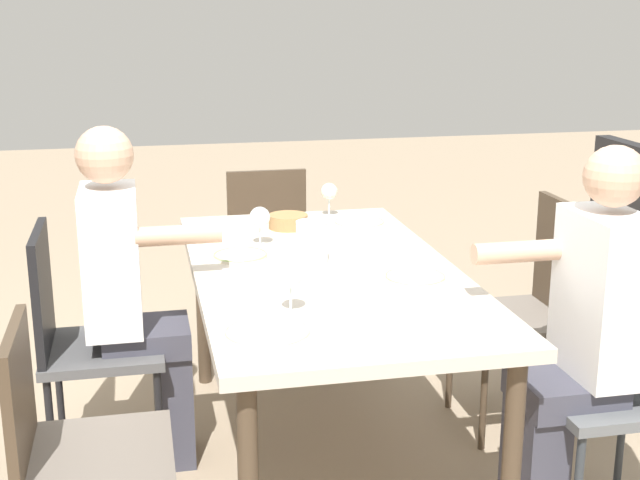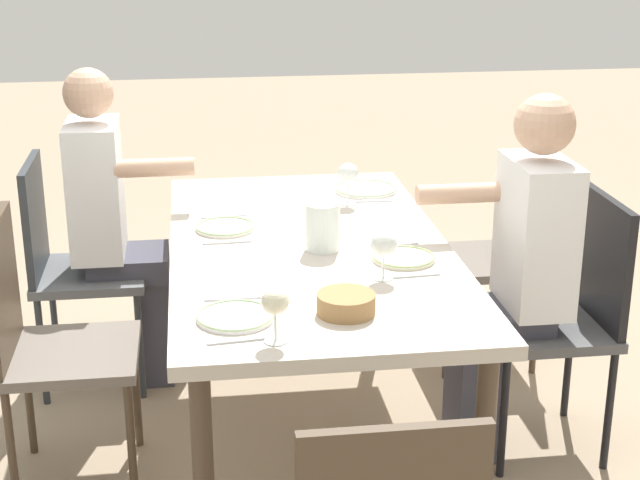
# 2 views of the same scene
# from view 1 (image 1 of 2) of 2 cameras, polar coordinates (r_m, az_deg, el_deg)

# --- Properties ---
(ground_plane) EXTENTS (16.00, 16.00, 0.00)m
(ground_plane) POSITION_cam_1_polar(r_m,az_deg,el_deg) (3.51, 0.31, -14.12)
(ground_plane) COLOR gray
(dining_table) EXTENTS (1.79, 0.96, 0.78)m
(dining_table) POSITION_cam_1_polar(r_m,az_deg,el_deg) (3.22, 0.32, -3.05)
(dining_table) COLOR beige
(dining_table) RESTS_ON ground
(chair_west_north) EXTENTS (0.44, 0.44, 0.86)m
(chair_west_north) POSITION_cam_1_polar(r_m,az_deg,el_deg) (2.67, -16.23, -12.58)
(chair_west_north) COLOR #6A6158
(chair_west_north) RESTS_ON ground
(chair_west_south) EXTENTS (0.44, 0.44, 0.95)m
(chair_west_south) POSITION_cam_1_polar(r_m,az_deg,el_deg) (3.06, 19.86, -8.23)
(chair_west_south) COLOR #5B5E61
(chair_west_south) RESTS_ON ground
(chair_mid_north) EXTENTS (0.44, 0.44, 0.94)m
(chair_mid_north) POSITION_cam_1_polar(r_m,az_deg,el_deg) (3.34, -15.57, -5.91)
(chair_mid_north) COLOR #4F4F50
(chair_mid_north) RESTS_ON ground
(chair_mid_south) EXTENTS (0.44, 0.44, 0.95)m
(chair_mid_south) POSITION_cam_1_polar(r_m,az_deg,el_deg) (3.67, 13.80, -3.81)
(chair_mid_south) COLOR #6A6158
(chair_mid_south) RESTS_ON ground
(chair_head_east) EXTENTS (0.44, 0.44, 0.88)m
(chair_head_east) POSITION_cam_1_polar(r_m,az_deg,el_deg) (4.50, -3.25, -0.14)
(chair_head_east) COLOR #6A6158
(chair_head_east) RESTS_ON ground
(diner_woman_green) EXTENTS (0.35, 0.49, 1.31)m
(diner_woman_green) POSITION_cam_1_polar(r_m,az_deg,el_deg) (2.92, 16.85, -6.00)
(diner_woman_green) COLOR #3F3F4C
(diner_woman_green) RESTS_ON ground
(diner_man_white) EXTENTS (0.35, 0.49, 1.31)m
(diner_man_white) POSITION_cam_1_polar(r_m,az_deg,el_deg) (3.27, -12.34, -3.24)
(diner_man_white) COLOR #3F3F4C
(diner_man_white) RESTS_ON ground
(plate_0) EXTENTS (0.25, 0.25, 0.02)m
(plate_0) POSITION_cam_1_polar(r_m,az_deg,el_deg) (2.57, -3.47, -6.08)
(plate_0) COLOR white
(plate_0) RESTS_ON dining_table
(wine_glass_0) EXTENTS (0.08, 0.08, 0.17)m
(wine_glass_0) POSITION_cam_1_polar(r_m,az_deg,el_deg) (2.70, -1.95, -2.42)
(wine_glass_0) COLOR white
(wine_glass_0) RESTS_ON dining_table
(fork_0) EXTENTS (0.02, 0.17, 0.01)m
(fork_0) POSITION_cam_1_polar(r_m,az_deg,el_deg) (2.43, -2.93, -7.47)
(fork_0) COLOR silver
(fork_0) RESTS_ON dining_table
(spoon_0) EXTENTS (0.02, 0.17, 0.01)m
(spoon_0) POSITION_cam_1_polar(r_m,az_deg,el_deg) (2.71, -3.95, -5.06)
(spoon_0) COLOR silver
(spoon_0) RESTS_ON dining_table
(plate_1) EXTENTS (0.21, 0.21, 0.02)m
(plate_1) POSITION_cam_1_polar(r_m,az_deg,el_deg) (3.08, 6.27, -2.44)
(plate_1) COLOR white
(plate_1) RESTS_ON dining_table
(fork_1) EXTENTS (0.03, 0.17, 0.01)m
(fork_1) POSITION_cam_1_polar(r_m,az_deg,el_deg) (2.95, 7.17, -3.41)
(fork_1) COLOR silver
(fork_1) RESTS_ON dining_table
(spoon_1) EXTENTS (0.02, 0.17, 0.01)m
(spoon_1) POSITION_cam_1_polar(r_m,az_deg,el_deg) (3.22, 5.44, -1.74)
(spoon_1) COLOR silver
(spoon_1) RESTS_ON dining_table
(plate_2) EXTENTS (0.21, 0.21, 0.02)m
(plate_2) POSITION_cam_1_polar(r_m,az_deg,el_deg) (3.34, -5.27, -1.01)
(plate_2) COLOR silver
(plate_2) RESTS_ON dining_table
(wine_glass_2) EXTENTS (0.08, 0.08, 0.16)m
(wine_glass_2) POSITION_cam_1_polar(r_m,az_deg,el_deg) (3.47, -3.98, 1.45)
(wine_glass_2) COLOR white
(wine_glass_2) RESTS_ON dining_table
(fork_2) EXTENTS (0.03, 0.17, 0.01)m
(fork_2) POSITION_cam_1_polar(r_m,az_deg,el_deg) (3.20, -4.94, -1.85)
(fork_2) COLOR silver
(fork_2) RESTS_ON dining_table
(spoon_2) EXTENTS (0.03, 0.17, 0.01)m
(spoon_2) POSITION_cam_1_polar(r_m,az_deg,el_deg) (3.48, -5.56, -0.43)
(spoon_2) COLOR silver
(spoon_2) RESTS_ON dining_table
(plate_3) EXTENTS (0.22, 0.22, 0.02)m
(plate_3) POSITION_cam_1_polar(r_m,az_deg,el_deg) (3.83, 2.60, 1.17)
(plate_3) COLOR white
(plate_3) RESTS_ON dining_table
(wine_glass_3) EXTENTS (0.08, 0.08, 0.16)m
(wine_glass_3) POSITION_cam_1_polar(r_m,az_deg,el_deg) (3.94, 0.61, 3.15)
(wine_glass_3) COLOR white
(wine_glass_3) RESTS_ON dining_table
(fork_3) EXTENTS (0.02, 0.17, 0.01)m
(fork_3) POSITION_cam_1_polar(r_m,az_deg,el_deg) (3.69, 3.18, 0.53)
(fork_3) COLOR silver
(fork_3) RESTS_ON dining_table
(spoon_3) EXTENTS (0.03, 0.17, 0.01)m
(spoon_3) POSITION_cam_1_polar(r_m,az_deg,el_deg) (3.97, 2.06, 1.61)
(spoon_3) COLOR silver
(spoon_3) RESTS_ON dining_table
(water_pitcher) EXTENTS (0.12, 0.12, 0.16)m
(water_pitcher) POSITION_cam_1_polar(r_m,az_deg,el_deg) (3.22, -0.54, -0.34)
(water_pitcher) COLOR white
(water_pitcher) RESTS_ON dining_table
(bread_basket) EXTENTS (0.17, 0.17, 0.06)m
(bread_basket) POSITION_cam_1_polar(r_m,az_deg,el_deg) (3.76, -2.11, 1.24)
(bread_basket) COLOR #9E7547
(bread_basket) RESTS_ON dining_table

